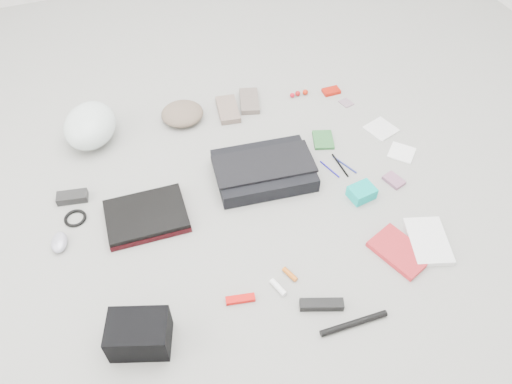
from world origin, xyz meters
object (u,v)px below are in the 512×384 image
object	(u,v)px
laptop	(146,214)
book_red	(400,251)
camera_bag	(139,334)
accordion_wallet	(362,192)
messenger_bag	(264,171)
bike_helmet	(90,125)

from	to	relation	value
laptop	book_red	world-z (taller)	laptop
camera_bag	accordion_wallet	world-z (taller)	camera_bag
messenger_bag	bike_helmet	world-z (taller)	bike_helmet
bike_helmet	book_red	world-z (taller)	bike_helmet
book_red	accordion_wallet	bearing A→B (deg)	69.57
messenger_bag	camera_bag	distance (m)	0.86
messenger_bag	bike_helmet	bearing A→B (deg)	149.41
bike_helmet	messenger_bag	bearing A→B (deg)	-12.51
laptop	camera_bag	bearing A→B (deg)	-101.30
book_red	messenger_bag	bearing A→B (deg)	100.82
camera_bag	laptop	bearing A→B (deg)	94.74
messenger_bag	camera_bag	size ratio (longest dim) A/B	2.08
bike_helmet	book_red	distance (m)	1.43
messenger_bag	bike_helmet	size ratio (longest dim) A/B	1.45
bike_helmet	camera_bag	xyz separation A→B (m)	(-0.01, -1.05, -0.02)
laptop	book_red	distance (m)	0.99
camera_bag	book_red	distance (m)	0.98
messenger_bag	accordion_wallet	distance (m)	0.42
camera_bag	bike_helmet	bearing A→B (deg)	108.81
accordion_wallet	camera_bag	bearing A→B (deg)	-170.68
laptop	camera_bag	xyz separation A→B (m)	(-0.13, -0.50, 0.03)
laptop	bike_helmet	size ratio (longest dim) A/B	1.11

